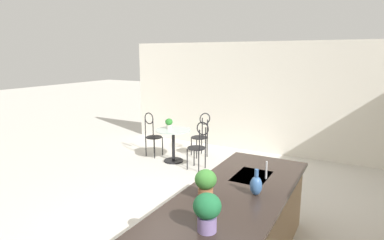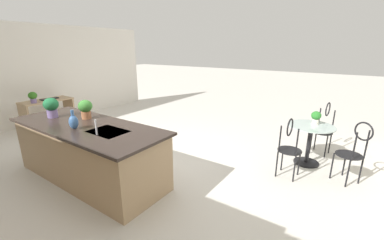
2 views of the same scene
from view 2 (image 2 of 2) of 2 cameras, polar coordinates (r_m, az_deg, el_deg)
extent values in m
plane|color=beige|center=(4.74, -11.56, -9.75)|extent=(40.00, 40.00, 0.00)
cube|color=silver|center=(7.96, -34.37, 8.54)|extent=(0.12, 7.80, 2.70)
cube|color=tan|center=(4.31, -22.90, -7.11)|extent=(2.70, 0.96, 0.88)
cube|color=#2D231E|center=(4.16, -23.60, -1.28)|extent=(2.80, 1.06, 0.04)
cube|color=#B2B5BA|center=(3.72, -19.04, -2.74)|extent=(0.56, 0.40, 0.03)
cylinder|color=black|center=(5.09, 25.10, -8.96)|extent=(0.44, 0.44, 0.03)
cylinder|color=black|center=(4.96, 25.61, -5.16)|extent=(0.07, 0.07, 0.69)
cylinder|color=#B2C6C1|center=(4.85, 26.14, -1.25)|extent=(0.80, 0.80, 0.01)
cylinder|color=black|center=(4.57, 20.34, -8.40)|extent=(0.03, 0.03, 0.45)
cylinder|color=black|center=(4.51, 23.75, -9.13)|extent=(0.03, 0.03, 0.45)
cylinder|color=black|center=(4.33, 19.21, -9.74)|extent=(0.03, 0.03, 0.45)
cylinder|color=black|center=(4.27, 22.82, -10.54)|extent=(0.03, 0.03, 0.45)
cylinder|color=black|center=(4.32, 21.86, -6.63)|extent=(0.40, 0.40, 0.02)
cylinder|color=black|center=(4.14, 19.88, -4.22)|extent=(0.03, 0.03, 0.45)
cylinder|color=black|center=(4.08, 23.35, -4.92)|extent=(0.03, 0.03, 0.45)
torus|color=black|center=(4.04, 21.94, -1.59)|extent=(0.04, 0.28, 0.28)
cylinder|color=black|center=(4.64, 29.91, -9.29)|extent=(0.03, 0.03, 0.45)
cylinder|color=black|center=(4.85, 32.07, -8.55)|extent=(0.03, 0.03, 0.45)
cylinder|color=black|center=(4.49, 32.64, -10.57)|extent=(0.03, 0.03, 0.45)
cylinder|color=black|center=(4.71, 34.74, -9.73)|extent=(0.03, 0.03, 0.45)
cylinder|color=black|center=(4.58, 32.79, -6.86)|extent=(0.53, 0.53, 0.02)
cylinder|color=black|center=(4.33, 33.75, -5.23)|extent=(0.03, 0.03, 0.45)
cylinder|color=black|center=(4.54, 35.70, -4.66)|extent=(0.03, 0.03, 0.45)
torus|color=black|center=(4.37, 35.23, -2.18)|extent=(0.25, 0.18, 0.28)
cylinder|color=black|center=(5.42, 28.85, -5.52)|extent=(0.03, 0.03, 0.45)
cylinder|color=black|center=(5.49, 26.04, -4.89)|extent=(0.03, 0.03, 0.45)
cylinder|color=black|center=(5.68, 29.57, -4.68)|extent=(0.03, 0.03, 0.45)
cylinder|color=black|center=(5.74, 26.88, -4.08)|extent=(0.03, 0.03, 0.45)
cylinder|color=black|center=(5.51, 28.16, -2.50)|extent=(0.43, 0.43, 0.02)
cylinder|color=black|center=(5.56, 30.15, -0.29)|extent=(0.03, 0.03, 0.45)
cylinder|color=black|center=(5.62, 27.60, 0.23)|extent=(0.03, 0.03, 0.45)
torus|color=black|center=(5.54, 29.19, 2.20)|extent=(0.06, 0.28, 0.28)
cylinder|color=#B2B5BA|center=(3.58, -21.51, -1.61)|extent=(0.02, 0.02, 0.22)
cube|color=tan|center=(7.87, -26.77, 2.18)|extent=(0.54, 0.04, 0.71)
cube|color=tan|center=(7.41, -34.52, 0.19)|extent=(0.54, 0.04, 0.71)
cube|color=tan|center=(7.54, -30.94, 3.93)|extent=(0.60, 1.20, 0.03)
cube|color=black|center=(7.60, -30.36, 4.30)|extent=(0.16, 0.44, 0.02)
cube|color=#333335|center=(7.59, -30.38, 4.41)|extent=(0.13, 0.40, 0.01)
cylinder|color=beige|center=(4.96, 26.88, -0.33)|extent=(0.12, 0.12, 0.09)
ellipsoid|color=#2A772A|center=(4.93, 27.05, 0.95)|extent=(0.17, 0.17, 0.15)
cylinder|color=#7A669E|center=(4.83, -29.85, 1.32)|extent=(0.16, 0.16, 0.13)
ellipsoid|color=#1D6639|center=(4.80, -30.13, 3.21)|extent=(0.24, 0.24, 0.22)
cylinder|color=#9E603D|center=(4.49, -23.48, 1.09)|extent=(0.15, 0.15, 0.12)
ellipsoid|color=#37762E|center=(4.46, -23.71, 3.01)|extent=(0.23, 0.23, 0.21)
cylinder|color=#7A669E|center=(7.29, -33.08, 3.78)|extent=(0.14, 0.14, 0.11)
ellipsoid|color=#306C1F|center=(7.26, -33.25, 4.82)|extent=(0.20, 0.20, 0.18)
ellipsoid|color=#386099|center=(3.98, -25.96, -0.46)|extent=(0.13, 0.13, 0.21)
cylinder|color=#386099|center=(3.95, -26.22, 1.54)|extent=(0.04, 0.04, 0.08)
camera|label=1|loc=(6.59, -49.58, 13.82)|focal=30.06mm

